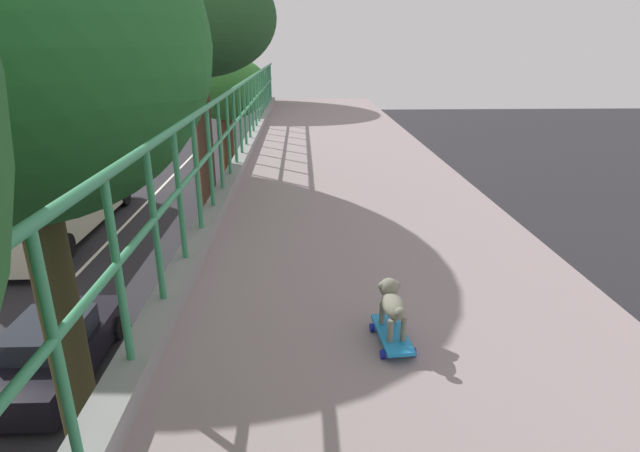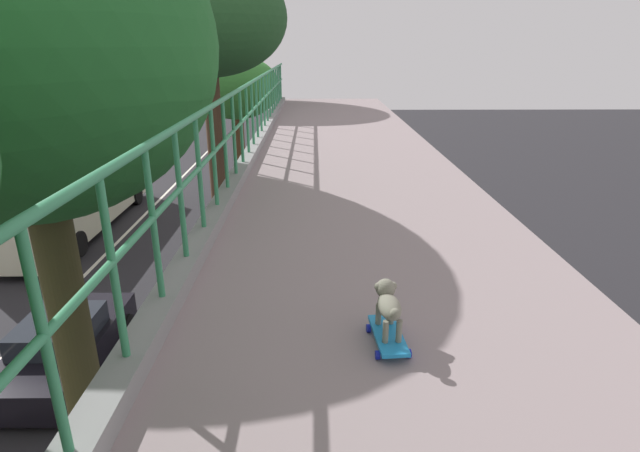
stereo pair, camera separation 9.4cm
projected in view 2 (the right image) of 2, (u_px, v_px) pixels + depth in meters
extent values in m
cylinder|color=#378D5E|center=(46.00, 347.00, 1.92)|extent=(0.04, 0.04, 1.02)
cylinder|color=#378D5E|center=(113.00, 271.00, 2.57)|extent=(0.04, 0.04, 1.02)
cylinder|color=#378D5E|center=(154.00, 226.00, 3.21)|extent=(0.04, 0.04, 1.02)
cylinder|color=#378D5E|center=(180.00, 195.00, 3.86)|extent=(0.04, 0.04, 1.02)
cylinder|color=#378D5E|center=(200.00, 174.00, 4.50)|extent=(0.04, 0.04, 1.02)
cylinder|color=#378D5E|center=(214.00, 157.00, 5.15)|extent=(0.04, 0.04, 1.02)
cylinder|color=#378D5E|center=(225.00, 145.00, 5.79)|extent=(0.04, 0.04, 1.02)
cylinder|color=#378D5E|center=(234.00, 135.00, 6.43)|extent=(0.04, 0.04, 1.02)
cylinder|color=#378D5E|center=(241.00, 127.00, 7.08)|extent=(0.04, 0.04, 1.02)
cylinder|color=#378D5E|center=(247.00, 120.00, 7.72)|extent=(0.04, 0.04, 1.02)
cylinder|color=#378D5E|center=(252.00, 114.00, 8.37)|extent=(0.04, 0.04, 1.02)
cylinder|color=#378D5E|center=(257.00, 109.00, 9.01)|extent=(0.04, 0.04, 1.02)
cylinder|color=#378D5E|center=(261.00, 104.00, 9.66)|extent=(0.04, 0.04, 1.02)
cylinder|color=#378D5E|center=(264.00, 101.00, 10.30)|extent=(0.04, 0.04, 1.02)
cylinder|color=#378D5E|center=(267.00, 97.00, 10.94)|extent=(0.04, 0.04, 1.02)
cylinder|color=#378D5E|center=(270.00, 94.00, 11.59)|extent=(0.04, 0.04, 1.02)
cylinder|color=#378D5E|center=(272.00, 92.00, 12.23)|extent=(0.04, 0.04, 1.02)
cylinder|color=#378D5E|center=(274.00, 89.00, 12.88)|extent=(0.04, 0.04, 1.02)
cylinder|color=#378D5E|center=(276.00, 87.00, 13.52)|extent=(0.04, 0.04, 1.02)
cylinder|color=#378D5E|center=(278.00, 85.00, 14.17)|extent=(0.04, 0.04, 1.02)
cylinder|color=#378D5E|center=(279.00, 83.00, 14.81)|extent=(0.04, 0.04, 1.02)
cylinder|color=#378D5E|center=(281.00, 82.00, 15.45)|extent=(0.04, 0.04, 1.02)
cube|color=black|center=(66.00, 349.00, 11.90)|extent=(1.88, 4.39, 0.73)
cube|color=#1E232B|center=(58.00, 330.00, 11.56)|extent=(1.58, 1.87, 0.52)
cylinder|color=black|center=(126.00, 325.00, 13.35)|extent=(0.23, 0.60, 0.60)
cylinder|color=black|center=(59.00, 326.00, 13.33)|extent=(0.23, 0.60, 0.60)
cylinder|color=black|center=(78.00, 397.00, 10.62)|extent=(0.23, 0.60, 0.60)
cube|color=beige|center=(74.00, 191.00, 20.54)|extent=(2.55, 10.26, 2.79)
cube|color=black|center=(72.00, 180.00, 20.37)|extent=(2.57, 9.44, 0.70)
cylinder|color=black|center=(137.00, 194.00, 24.34)|extent=(0.28, 0.96, 0.96)
cylinder|color=black|center=(86.00, 195.00, 24.31)|extent=(0.28, 0.96, 0.96)
cylinder|color=black|center=(78.00, 244.00, 18.32)|extent=(0.28, 0.96, 0.96)
cylinder|color=black|center=(11.00, 244.00, 18.29)|extent=(0.28, 0.96, 0.96)
cylinder|color=#484324|center=(78.00, 362.00, 7.23)|extent=(0.53, 0.53, 6.10)
ellipsoid|color=#256A2D|center=(16.00, 46.00, 5.75)|extent=(4.62, 4.62, 4.11)
cylinder|color=#4D3525|center=(217.00, 172.00, 16.53)|extent=(0.52, 0.52, 6.81)
ellipsoid|color=#255228|center=(206.00, 17.00, 14.90)|extent=(4.87, 4.87, 3.48)
cylinder|color=#53351F|center=(240.00, 163.00, 22.72)|extent=(0.51, 0.51, 4.59)
ellipsoid|color=#368032|center=(236.00, 87.00, 21.57)|extent=(3.81, 3.81, 2.71)
cube|color=#1D8BD2|center=(388.00, 335.00, 3.07)|extent=(0.20, 0.47, 0.02)
cylinder|color=#131EAB|center=(397.00, 327.00, 3.23)|extent=(0.03, 0.06, 0.05)
cylinder|color=#131EAB|center=(368.00, 328.00, 3.21)|extent=(0.03, 0.06, 0.05)
cylinder|color=#131EAB|center=(409.00, 353.00, 2.95)|extent=(0.03, 0.06, 0.05)
cylinder|color=#131EAB|center=(378.00, 355.00, 2.93)|extent=(0.03, 0.06, 0.05)
cylinder|color=gray|center=(391.00, 313.00, 3.15)|extent=(0.04, 0.04, 0.14)
cylinder|color=gray|center=(379.00, 314.00, 3.14)|extent=(0.04, 0.04, 0.14)
cylinder|color=gray|center=(399.00, 331.00, 2.95)|extent=(0.04, 0.04, 0.14)
cylinder|color=gray|center=(386.00, 332.00, 2.95)|extent=(0.04, 0.04, 0.14)
ellipsoid|color=gray|center=(389.00, 306.00, 3.01)|extent=(0.16, 0.29, 0.12)
sphere|color=gray|center=(386.00, 288.00, 3.10)|extent=(0.12, 0.12, 0.12)
ellipsoid|color=#80695D|center=(384.00, 286.00, 3.15)|extent=(0.05, 0.06, 0.04)
sphere|color=gray|center=(393.00, 286.00, 3.10)|extent=(0.05, 0.05, 0.05)
sphere|color=gray|center=(378.00, 287.00, 3.09)|extent=(0.05, 0.05, 0.05)
sphere|color=gray|center=(395.00, 313.00, 2.86)|extent=(0.06, 0.06, 0.06)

